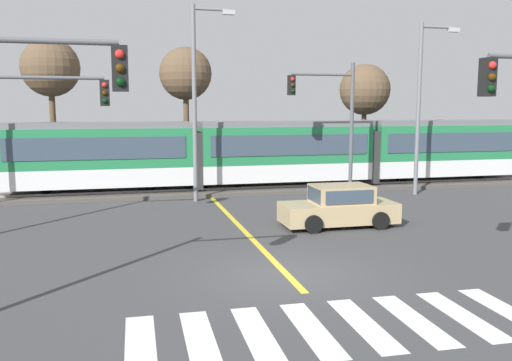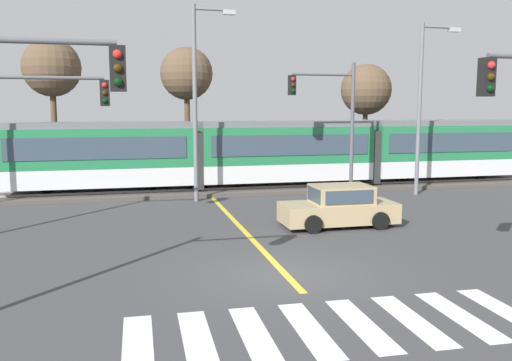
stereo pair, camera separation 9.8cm
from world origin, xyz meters
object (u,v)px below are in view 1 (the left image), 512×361
(sedan_crossing, at_px, (339,207))
(street_lamp_east, at_px, (422,99))
(bare_tree_west, at_px, (50,69))
(traffic_light_far_right, at_px, (331,112))
(traffic_light_mid_left, at_px, (28,121))
(light_rail_tram, at_px, (284,151))
(street_lamp_centre, at_px, (198,93))
(bare_tree_east, at_px, (186,75))
(bare_tree_far_east, at_px, (365,90))
(traffic_light_near_left, at_px, (2,126))

(sedan_crossing, distance_m, street_lamp_east, 9.85)
(bare_tree_west, bearing_deg, traffic_light_far_right, -28.66)
(sedan_crossing, height_order, traffic_light_mid_left, traffic_light_mid_left)
(light_rail_tram, distance_m, street_lamp_centre, 6.37)
(street_lamp_east, bearing_deg, sedan_crossing, -138.58)
(street_lamp_east, distance_m, bare_tree_east, 12.90)
(street_lamp_centre, bearing_deg, bare_tree_far_east, 34.32)
(traffic_light_mid_left, distance_m, bare_tree_far_east, 22.76)
(bare_tree_west, distance_m, bare_tree_east, 7.19)
(bare_tree_far_east, bearing_deg, light_rail_tram, -142.55)
(traffic_light_near_left, relative_size, bare_tree_far_east, 0.84)
(traffic_light_mid_left, height_order, bare_tree_far_east, bare_tree_far_east)
(traffic_light_mid_left, distance_m, bare_tree_east, 13.40)
(traffic_light_near_left, distance_m, bare_tree_east, 20.69)
(traffic_light_far_right, distance_m, bare_tree_far_east, 10.76)
(light_rail_tram, bearing_deg, traffic_light_far_right, -70.86)
(street_lamp_east, distance_m, bare_tree_west, 19.38)
(traffic_light_near_left, distance_m, street_lamp_centre, 14.59)
(traffic_light_mid_left, xyz_separation_m, bare_tree_east, (6.61, 11.43, 2.28))
(traffic_light_far_right, bearing_deg, bare_tree_west, 151.34)
(light_rail_tram, xyz_separation_m, bare_tree_east, (-4.76, 3.54, 4.10))
(street_lamp_east, bearing_deg, traffic_light_far_right, -177.67)
(traffic_light_mid_left, bearing_deg, light_rail_tram, 34.75)
(street_lamp_east, distance_m, bare_tree_far_east, 8.84)
(traffic_light_near_left, height_order, bare_tree_east, bare_tree_east)
(traffic_light_far_right, bearing_deg, traffic_light_mid_left, -161.06)
(sedan_crossing, height_order, traffic_light_near_left, traffic_light_near_left)
(street_lamp_centre, xyz_separation_m, street_lamp_east, (10.97, -0.59, -0.24))
(sedan_crossing, xyz_separation_m, street_lamp_east, (6.73, 5.94, 4.05))
(bare_tree_east, xyz_separation_m, bare_tree_far_east, (11.81, 1.86, -0.72))
(traffic_light_mid_left, xyz_separation_m, bare_tree_west, (-0.58, 11.53, 2.50))
(traffic_light_far_right, height_order, street_lamp_east, street_lamp_east)
(traffic_light_far_right, relative_size, bare_tree_east, 0.83)
(bare_tree_west, relative_size, bare_tree_east, 1.04)
(light_rail_tram, xyz_separation_m, traffic_light_far_right, (1.24, -3.56, 2.08))
(street_lamp_east, bearing_deg, light_rail_tram, 150.93)
(traffic_light_near_left, bearing_deg, street_lamp_east, 37.81)
(bare_tree_far_east, bearing_deg, bare_tree_east, -171.07)
(sedan_crossing, height_order, bare_tree_far_east, bare_tree_far_east)
(light_rail_tram, bearing_deg, bare_tree_west, 163.04)
(traffic_light_near_left, height_order, bare_tree_far_east, bare_tree_far_east)
(traffic_light_mid_left, bearing_deg, traffic_light_near_left, -84.10)
(sedan_crossing, height_order, bare_tree_west, bare_tree_west)
(traffic_light_near_left, distance_m, street_lamp_east, 20.97)
(sedan_crossing, distance_m, traffic_light_mid_left, 11.24)
(traffic_light_mid_left, height_order, bare_tree_west, bare_tree_west)
(traffic_light_far_right, xyz_separation_m, bare_tree_east, (-5.99, 7.10, 2.02))
(light_rail_tram, height_order, traffic_light_near_left, traffic_light_near_left)
(traffic_light_mid_left, distance_m, street_lamp_centre, 8.31)
(light_rail_tram, relative_size, street_lamp_centre, 3.16)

